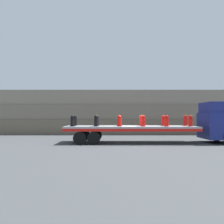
{
  "coord_description": "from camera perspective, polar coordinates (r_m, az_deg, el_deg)",
  "views": [
    {
      "loc": [
        -1.43,
        -16.67,
        2.08
      ],
      "look_at": [
        -1.43,
        0.0,
        2.34
      ],
      "focal_mm": 35.0,
      "sensor_mm": 36.0,
      "label": 1
    }
  ],
  "objects": [
    {
      "name": "fire_hydrant_red_far_5",
      "position": [
        18.19,
        18.57,
        -2.14
      ],
      "size": [
        0.36,
        0.58,
        0.83
      ],
      "color": "red",
      "rests_on": "flatbed_trailer"
    },
    {
      "name": "cargo_strap_rear",
      "position": [
        16.71,
        -4.05,
        -0.81
      ],
      "size": [
        0.05,
        2.78,
        0.01
      ],
      "color": "yellow",
      "rests_on": "fire_hydrant_black_near_1"
    },
    {
      "name": "flatbed_trailer",
      "position": [
        16.72,
        2.5,
        -4.5
      ],
      "size": [
        9.91,
        2.68,
        1.27
      ],
      "color": "gray",
      "rests_on": "ground_plane"
    },
    {
      "name": "fire_hydrant_red_far_2",
      "position": [
        17.25,
        1.87,
        -2.26
      ],
      "size": [
        0.36,
        0.58,
        0.83
      ],
      "color": "red",
      "rests_on": "flatbed_trailer"
    },
    {
      "name": "fire_hydrant_red_near_4",
      "position": [
        16.61,
        14.11,
        -2.28
      ],
      "size": [
        0.36,
        0.58,
        0.83
      ],
      "color": "red",
      "rests_on": "flatbed_trailer"
    },
    {
      "name": "fire_hydrant_red_near_5",
      "position": [
        17.11,
        19.78,
        -2.21
      ],
      "size": [
        0.36,
        0.58,
        0.83
      ],
      "color": "red",
      "rests_on": "flatbed_trailer"
    },
    {
      "name": "fire_hydrant_black_near_1",
      "position": [
        16.15,
        -4.2,
        -2.35
      ],
      "size": [
        0.36,
        0.58,
        0.83
      ],
      "color": "black",
      "rests_on": "flatbed_trailer"
    },
    {
      "name": "cargo_strap_middle",
      "position": [
        16.83,
        7.87,
        -0.8
      ],
      "size": [
        0.05,
        2.78,
        0.01
      ],
      "color": "yellow",
      "rests_on": "fire_hydrant_red_near_3"
    },
    {
      "name": "fire_hydrant_black_far_1",
      "position": [
        17.28,
        -3.92,
        -2.25
      ],
      "size": [
        0.36,
        0.58,
        0.83
      ],
      "color": "black",
      "rests_on": "flatbed_trailer"
    },
    {
      "name": "fire_hydrant_black_near_0",
      "position": [
        16.37,
        -10.29,
        -2.31
      ],
      "size": [
        0.36,
        0.58,
        0.83
      ],
      "color": "black",
      "rests_on": "flatbed_trailer"
    },
    {
      "name": "rock_cliff",
      "position": [
        25.13,
        3.27,
        -0.07
      ],
      "size": [
        60.0,
        3.3,
        4.89
      ],
      "color": "#665B4C",
      "rests_on": "ground_plane"
    },
    {
      "name": "fire_hydrant_red_far_4",
      "position": [
        17.71,
        13.22,
        -2.2
      ],
      "size": [
        0.36,
        0.58,
        0.83
      ],
      "color": "red",
      "rests_on": "flatbed_trailer"
    },
    {
      "name": "ground_plane",
      "position": [
        16.86,
        4.92,
        -7.99
      ],
      "size": [
        120.0,
        120.0,
        0.0
      ],
      "primitive_type": "plane",
      "color": "#3F4244"
    },
    {
      "name": "fire_hydrant_red_far_3",
      "position": [
        17.4,
        7.62,
        -2.24
      ],
      "size": [
        0.36,
        0.58,
        0.83
      ],
      "color": "red",
      "rests_on": "flatbed_trailer"
    },
    {
      "name": "cargo_strap_front",
      "position": [
        17.64,
        19.15,
        -0.76
      ],
      "size": [
        0.05,
        2.78,
        0.01
      ],
      "color": "yellow",
      "rests_on": "fire_hydrant_red_near_5"
    },
    {
      "name": "fire_hydrant_red_near_3",
      "position": [
        16.27,
        8.15,
        -2.33
      ],
      "size": [
        0.36,
        0.58,
        0.83
      ],
      "color": "red",
      "rests_on": "flatbed_trailer"
    },
    {
      "name": "fire_hydrant_black_far_0",
      "position": [
        17.49,
        -9.63,
        -2.22
      ],
      "size": [
        0.36,
        0.58,
        0.83
      ],
      "color": "black",
      "rests_on": "flatbed_trailer"
    },
    {
      "name": "truck_cab",
      "position": [
        18.57,
        26.1,
        -2.42
      ],
      "size": [
        2.32,
        2.6,
        3.08
      ],
      "color": "navy",
      "rests_on": "ground_plane"
    },
    {
      "name": "fire_hydrant_red_near_2",
      "position": [
        16.12,
        2.0,
        -2.35
      ],
      "size": [
        0.36,
        0.58,
        0.83
      ],
      "color": "red",
      "rests_on": "flatbed_trailer"
    }
  ]
}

